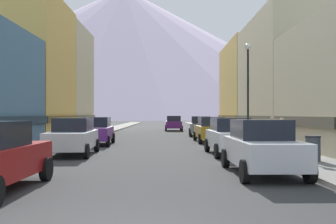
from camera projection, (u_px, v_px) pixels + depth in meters
sidewalk_left at (101, 132)px, 40.68m from camera, size 2.50×100.00×0.15m
sidewalk_right at (218, 132)px, 40.74m from camera, size 2.50×100.00×0.15m
storefront_left_2 at (17, 72)px, 30.51m from camera, size 7.61×8.72×11.01m
storefront_left_3 at (56, 83)px, 39.24m from camera, size 6.54×8.61×10.77m
storefront_right_2 at (294, 81)px, 30.48m from camera, size 7.03×12.09×9.57m
storefront_right_3 at (270, 89)px, 43.00m from camera, size 10.01×12.30×9.85m
car_left_1 at (73, 136)px, 18.43m from camera, size 2.21×4.47×1.78m
car_left_2 at (96, 131)px, 24.69m from camera, size 2.24×4.48×1.78m
car_right_0 at (262, 147)px, 12.53m from camera, size 2.11×4.42×1.78m
car_right_1 at (230, 136)px, 18.56m from camera, size 2.18×4.45×1.78m
car_right_2 at (211, 129)px, 26.82m from camera, size 2.16×4.45×1.78m
car_right_3 at (200, 126)px, 34.68m from camera, size 2.24×4.48×1.78m
car_driving_0 at (174, 123)px, 45.75m from camera, size 2.06×4.40×1.78m
trash_bin_right at (313, 148)px, 14.80m from camera, size 0.59×0.59×0.98m
pedestrian_0 at (282, 136)px, 18.40m from camera, size 0.36×0.36×1.63m
pedestrian_1 at (272, 134)px, 20.05m from camera, size 0.36×0.36×1.70m
streetlamp_right at (248, 79)px, 21.84m from camera, size 0.36×0.36×5.86m
mountain_backdrop at (124, 53)px, 265.82m from camera, size 304.14×304.14×89.50m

